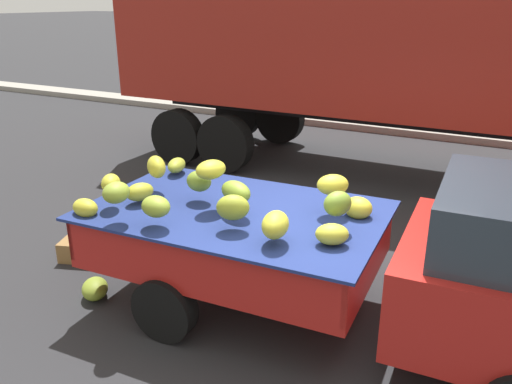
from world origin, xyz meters
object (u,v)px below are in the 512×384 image
(pickup_truck, at_px, (445,268))
(produce_crate, at_px, (83,249))
(semi_trailer, at_px, (447,34))
(fallen_banana_bunch_near_tailgate, at_px, (95,289))

(pickup_truck, bearing_deg, produce_crate, 178.66)
(pickup_truck, height_order, semi_trailer, semi_trailer)
(semi_trailer, relative_size, fallen_banana_bunch_near_tailgate, 31.19)
(produce_crate, bearing_deg, pickup_truck, 1.62)
(pickup_truck, bearing_deg, semi_trailer, 98.00)
(pickup_truck, relative_size, semi_trailer, 0.44)
(fallen_banana_bunch_near_tailgate, height_order, produce_crate, produce_crate)
(produce_crate, bearing_deg, semi_trailer, 57.22)
(fallen_banana_bunch_near_tailgate, distance_m, produce_crate, 1.00)
(semi_trailer, height_order, fallen_banana_bunch_near_tailgate, semi_trailer)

